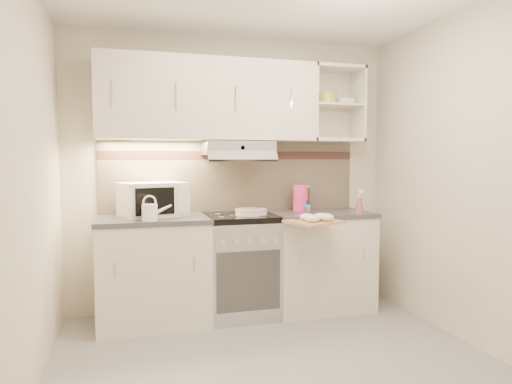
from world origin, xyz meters
TOP-DOWN VIEW (x-y plane):
  - ground at (0.00, 0.00)m, footprint 3.00×3.00m
  - room_shell at (0.00, 0.37)m, footprint 3.04×2.84m
  - base_cabinet_left at (-0.75, 1.10)m, footprint 0.90×0.60m
  - worktop_left at (-0.75, 1.10)m, footprint 0.92×0.62m
  - base_cabinet_right at (0.75, 1.10)m, footprint 0.90×0.60m
  - worktop_right at (0.75, 1.10)m, footprint 0.92×0.62m
  - electric_range at (0.00, 1.10)m, footprint 0.60×0.60m
  - microwave at (-0.74, 1.18)m, footprint 0.60×0.52m
  - watering_can at (-0.78, 0.88)m, footprint 0.24×0.12m
  - plate_stack at (0.08, 1.04)m, footprint 0.28×0.28m
  - bread_loaf at (0.13, 1.20)m, footprint 0.17×0.17m
  - pink_pitcher at (0.60, 1.20)m, footprint 0.13×0.12m
  - glass_jar at (0.66, 1.28)m, footprint 0.13×0.13m
  - spice_jar at (0.54, 0.88)m, footprint 0.06×0.06m
  - spray_bottle at (1.04, 0.88)m, footprint 0.09×0.09m
  - cutting_board at (0.52, 0.68)m, footprint 0.49×0.47m
  - dish_towel at (0.54, 0.65)m, footprint 0.26×0.23m

SIDE VIEW (x-z plane):
  - ground at x=0.00m, z-range 0.00..0.00m
  - base_cabinet_left at x=-0.75m, z-range 0.00..0.86m
  - base_cabinet_right at x=0.75m, z-range 0.00..0.86m
  - electric_range at x=0.00m, z-range 0.00..0.90m
  - cutting_board at x=0.52m, z-range 0.86..0.88m
  - worktop_left at x=-0.75m, z-range 0.86..0.90m
  - worktop_right at x=0.75m, z-range 0.86..0.90m
  - dish_towel at x=0.54m, z-range 0.88..0.95m
  - bread_loaf at x=0.13m, z-range 0.90..0.94m
  - plate_stack at x=0.08m, z-range 0.90..0.96m
  - spice_jar at x=0.54m, z-range 0.90..0.99m
  - watering_can at x=-0.78m, z-range 0.87..1.07m
  - spray_bottle at x=1.04m, z-range 0.87..1.11m
  - glass_jar at x=0.66m, z-range 0.90..1.14m
  - pink_pitcher at x=0.60m, z-range 0.90..1.15m
  - microwave at x=-0.74m, z-range 0.90..1.19m
  - room_shell at x=0.00m, z-range 0.37..2.89m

